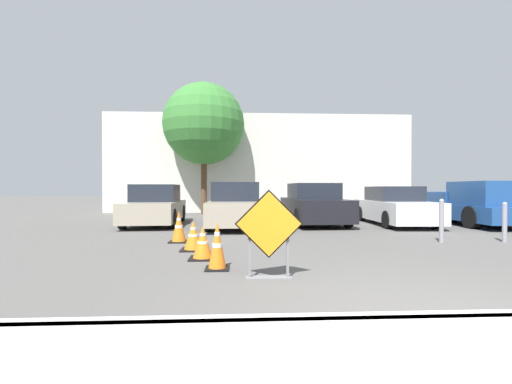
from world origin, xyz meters
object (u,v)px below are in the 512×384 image
(traffic_cone_fourth, at_px, (179,227))
(bollard_nearest, at_px, (442,220))
(pickup_truck, at_px, (474,205))
(traffic_cone_third, at_px, (193,236))
(road_closed_sign, at_px, (269,232))
(traffic_cone_nearest, at_px, (217,246))
(bollard_second, at_px, (505,221))
(parked_car_second, at_px, (235,206))
(parked_car_nearest, at_px, (156,206))
(traffic_cone_second, at_px, (203,243))
(parked_car_fourth, at_px, (394,207))
(parked_car_third, at_px, (314,205))

(traffic_cone_fourth, distance_m, bollard_nearest, 6.62)
(pickup_truck, bearing_deg, traffic_cone_third, 27.83)
(road_closed_sign, height_order, traffic_cone_nearest, road_closed_sign)
(bollard_second, bearing_deg, parked_car_second, 150.12)
(parked_car_nearest, bearing_deg, parked_car_second, 163.92)
(traffic_cone_third, bearing_deg, bollard_nearest, 6.84)
(traffic_cone_second, xyz_separation_m, parked_car_fourth, (6.56, 5.98, 0.36))
(traffic_cone_second, height_order, traffic_cone_fourth, traffic_cone_fourth)
(traffic_cone_nearest, relative_size, parked_car_second, 0.18)
(bollard_second, bearing_deg, road_closed_sign, -152.96)
(pickup_truck, xyz_separation_m, bollard_second, (-2.11, -4.12, -0.19))
(parked_car_third, xyz_separation_m, parked_car_fourth, (3.00, -0.34, -0.06))
(traffic_cone_third, distance_m, parked_car_nearest, 5.81)
(road_closed_sign, height_order, traffic_cone_second, road_closed_sign)
(traffic_cone_fourth, distance_m, bollard_second, 8.26)
(traffic_cone_second, relative_size, bollard_second, 0.62)
(pickup_truck, bearing_deg, parked_car_third, -3.33)
(road_closed_sign, xyz_separation_m, bollard_nearest, (4.63, 3.21, -0.14))
(road_closed_sign, distance_m, pickup_truck, 11.14)
(parked_car_second, height_order, parked_car_fourth, parked_car_second)
(traffic_cone_fourth, bearing_deg, traffic_cone_third, -65.84)
(traffic_cone_fourth, height_order, pickup_truck, pickup_truck)
(traffic_cone_nearest, bearing_deg, bollard_second, 19.74)
(traffic_cone_second, bearing_deg, parked_car_fourth, 42.38)
(traffic_cone_nearest, height_order, parked_car_nearest, parked_car_nearest)
(traffic_cone_second, xyz_separation_m, parked_car_third, (3.56, 6.32, 0.41))
(parked_car_second, xyz_separation_m, pickup_truck, (8.97, 0.17, 0.00))
(parked_car_fourth, bearing_deg, parked_car_second, 5.50)
(traffic_cone_third, distance_m, bollard_nearest, 6.14)
(parked_car_third, distance_m, parked_car_fourth, 3.02)
(traffic_cone_second, distance_m, parked_car_nearest, 6.81)
(parked_car_nearest, height_order, bollard_nearest, parked_car_nearest)
(traffic_cone_second, xyz_separation_m, bollard_nearest, (5.78, 1.69, 0.27))
(parked_car_third, bearing_deg, parked_car_nearest, -2.53)
(road_closed_sign, distance_m, traffic_cone_fourth, 4.14)
(traffic_cone_fourth, height_order, bollard_nearest, bollard_nearest)
(road_closed_sign, bearing_deg, parked_car_third, 72.89)
(road_closed_sign, relative_size, parked_car_fourth, 0.30)
(traffic_cone_fourth, bearing_deg, pickup_truck, 19.64)
(parked_car_third, relative_size, bollard_nearest, 3.89)
(traffic_cone_nearest, relative_size, traffic_cone_fourth, 1.03)
(parked_car_fourth, xyz_separation_m, bollard_nearest, (-0.78, -4.30, -0.08))
(traffic_cone_fourth, relative_size, parked_car_nearest, 0.19)
(parked_car_third, relative_size, bollard_second, 4.21)
(traffic_cone_nearest, xyz_separation_m, traffic_cone_second, (-0.33, 0.86, -0.09))
(parked_car_third, bearing_deg, parked_car_fourth, 171.33)
(road_closed_sign, xyz_separation_m, parked_car_fourth, (5.41, 7.50, -0.05))
(parked_car_third, height_order, parked_car_fourth, parked_car_third)
(pickup_truck, height_order, bollard_second, pickup_truck)
(parked_car_nearest, xyz_separation_m, pickup_truck, (11.97, -0.55, 0.04))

